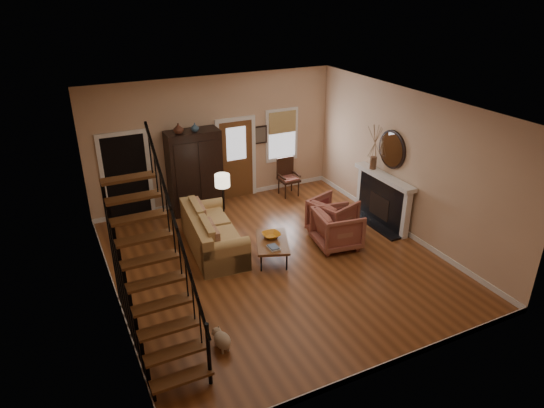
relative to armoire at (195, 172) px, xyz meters
name	(u,v)px	position (x,y,z in m)	size (l,w,h in m)	color
room	(225,171)	(0.29, -1.39, 0.46)	(7.00, 7.33, 3.30)	brown
staircase	(151,255)	(-2.08, -4.45, 0.55)	(0.94, 2.80, 3.20)	brown
fireplace	(384,194)	(3.83, -2.65, -0.31)	(0.33, 1.95, 2.30)	black
armoire	(195,172)	(0.00, 0.00, 0.00)	(1.30, 0.60, 2.10)	black
vase_a	(178,129)	(-0.35, -0.10, 1.17)	(0.24, 0.24, 0.25)	#4C2619
vase_b	(195,127)	(0.05, -0.10, 1.16)	(0.20, 0.20, 0.21)	#334C60
sofa	(213,232)	(-0.29, -2.09, -0.63)	(0.98, 2.26, 0.84)	tan
coffee_table	(272,249)	(0.69, -2.99, -0.84)	(0.65, 1.11, 0.43)	brown
bowl	(271,235)	(0.74, -2.84, -0.58)	(0.38, 0.38, 0.09)	orange
books	(273,247)	(0.57, -3.29, -0.60)	(0.20, 0.28, 0.05)	beige
armchair_left	(337,228)	(2.21, -3.14, -0.62)	(0.92, 0.95, 0.86)	maroon
armchair_right	(333,216)	(2.45, -2.56, -0.63)	(0.90, 0.93, 0.84)	maroon
floor_lamp	(223,205)	(0.17, -1.52, -0.31)	(0.34, 0.34, 1.48)	black
side_chair	(289,178)	(2.55, -0.20, -0.54)	(0.54, 0.54, 1.02)	#331B10
dog	(222,341)	(-1.25, -5.15, -0.90)	(0.25, 0.42, 0.31)	tan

